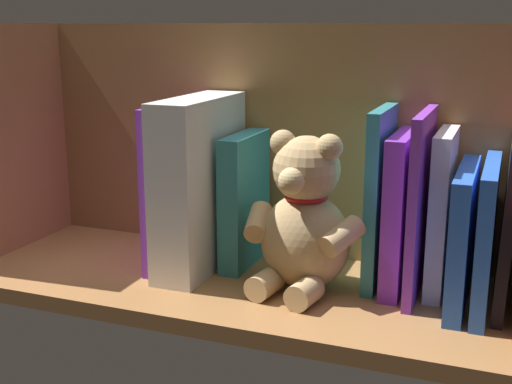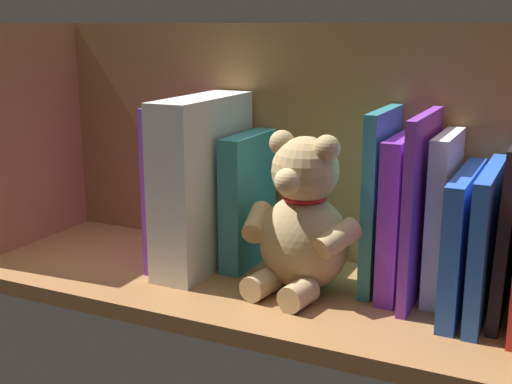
% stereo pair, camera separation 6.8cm
% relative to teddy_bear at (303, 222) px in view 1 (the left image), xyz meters
% --- Properties ---
extents(ground_plane, '(0.85, 0.31, 0.02)m').
position_rel_teddy_bear_xyz_m(ground_plane, '(0.07, -0.01, -0.10)').
color(ground_plane, '#9E6B3D').
extents(shelf_back_panel, '(0.85, 0.02, 0.34)m').
position_rel_teddy_bear_xyz_m(shelf_back_panel, '(0.07, -0.14, 0.08)').
color(shelf_back_panel, olive).
rests_on(shelf_back_panel, ground_plane).
extents(shelf_side_divider, '(0.02, 0.25, 0.34)m').
position_rel_teddy_bear_xyz_m(shelf_side_divider, '(0.48, -0.01, 0.08)').
color(shelf_side_divider, '#9E6B3D').
rests_on(shelf_side_divider, ground_plane).
extents(book_1, '(0.02, 0.17, 0.21)m').
position_rel_teddy_bear_xyz_m(book_1, '(-0.25, -0.04, 0.01)').
color(book_1, black).
rests_on(book_1, ground_plane).
extents(book_2, '(0.02, 0.19, 0.18)m').
position_rel_teddy_bear_xyz_m(book_2, '(-0.22, -0.03, -0.00)').
color(book_2, blue).
rests_on(book_2, ground_plane).
extents(book_3, '(0.02, 0.19, 0.17)m').
position_rel_teddy_bear_xyz_m(book_3, '(-0.20, -0.03, -0.01)').
color(book_3, blue).
rests_on(book_3, ground_plane).
extents(book_4, '(0.02, 0.13, 0.21)m').
position_rel_teddy_bear_xyz_m(book_4, '(-0.17, -0.06, 0.01)').
color(book_4, silver).
rests_on(book_4, ground_plane).
extents(book_5, '(0.01, 0.16, 0.24)m').
position_rel_teddy_bear_xyz_m(book_5, '(-0.14, -0.05, 0.03)').
color(book_5, purple).
rests_on(book_5, ground_plane).
extents(book_6, '(0.03, 0.14, 0.21)m').
position_rel_teddy_bear_xyz_m(book_6, '(-0.12, -0.06, 0.01)').
color(book_6, purple).
rests_on(book_6, ground_plane).
extents(book_7, '(0.02, 0.13, 0.24)m').
position_rel_teddy_bear_xyz_m(book_7, '(-0.09, -0.06, 0.03)').
color(book_7, teal).
rests_on(book_7, ground_plane).
extents(teddy_bear, '(0.17, 0.15, 0.21)m').
position_rel_teddy_bear_xyz_m(teddy_bear, '(0.00, 0.00, 0.00)').
color(teddy_bear, tan).
rests_on(teddy_bear, ground_plane).
extents(book_8, '(0.03, 0.13, 0.19)m').
position_rel_teddy_bear_xyz_m(book_8, '(0.11, -0.06, 0.00)').
color(book_8, teal).
rests_on(book_8, ground_plane).
extents(dictionary_thick_white, '(0.06, 0.20, 0.24)m').
position_rel_teddy_bear_xyz_m(dictionary_thick_white, '(0.16, -0.03, 0.03)').
color(dictionary_thick_white, white).
rests_on(dictionary_thick_white, ground_plane).
extents(book_9, '(0.02, 0.17, 0.23)m').
position_rel_teddy_bear_xyz_m(book_9, '(0.21, -0.04, 0.02)').
color(book_9, purple).
rests_on(book_9, ground_plane).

